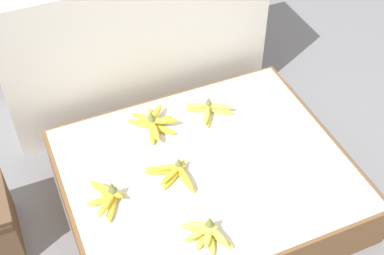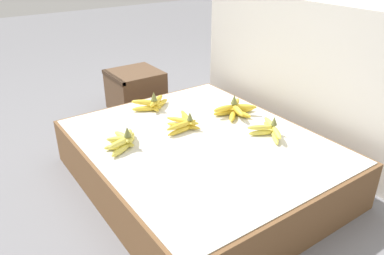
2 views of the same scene
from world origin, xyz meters
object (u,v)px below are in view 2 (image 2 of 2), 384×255
wooden_crate (136,91)px  banana_bunch_back_midleft (235,109)px  banana_bunch_front_midleft (123,141)px  banana_bunch_middle_left (152,104)px  banana_bunch_back_midright (269,129)px  banana_bunch_middle_midleft (184,123)px

wooden_crate → banana_bunch_back_midleft: size_ratio=1.32×
banana_bunch_front_midleft → banana_bunch_back_midleft: 0.61m
banana_bunch_front_midleft → banana_bunch_back_midleft: banana_bunch_back_midleft is taller
banana_bunch_back_midleft → banana_bunch_middle_left: bearing=-134.4°
banana_bunch_back_midleft → banana_bunch_back_midright: (0.25, -0.02, -0.00)m
wooden_crate → banana_bunch_front_midleft: 0.91m
wooden_crate → banana_bunch_middle_midleft: banana_bunch_middle_midleft is taller
banana_bunch_front_midleft → banana_bunch_middle_midleft: size_ratio=0.97×
banana_bunch_middle_left → banana_bunch_back_midleft: bearing=45.6°
banana_bunch_middle_left → banana_bunch_back_midright: size_ratio=1.13×
banana_bunch_front_midleft → banana_bunch_middle_left: banana_bunch_middle_left is taller
wooden_crate → banana_bunch_back_midleft: bearing=10.7°
banana_bunch_middle_left → banana_bunch_middle_midleft: 0.28m
banana_bunch_middle_left → banana_bunch_back_midright: bearing=27.5°
banana_bunch_front_midleft → banana_bunch_back_midleft: bearing=88.0°
wooden_crate → banana_bunch_middle_midleft: (0.78, -0.14, 0.12)m
wooden_crate → banana_bunch_middle_left: (0.51, -0.15, 0.12)m
wooden_crate → banana_bunch_back_midright: 1.07m
wooden_crate → banana_bunch_front_midleft: bearing=-30.0°
banana_bunch_middle_midleft → banana_bunch_back_midleft: size_ratio=0.80×
wooden_crate → banana_bunch_middle_midleft: bearing=-10.3°
wooden_crate → banana_bunch_middle_left: size_ratio=1.34×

